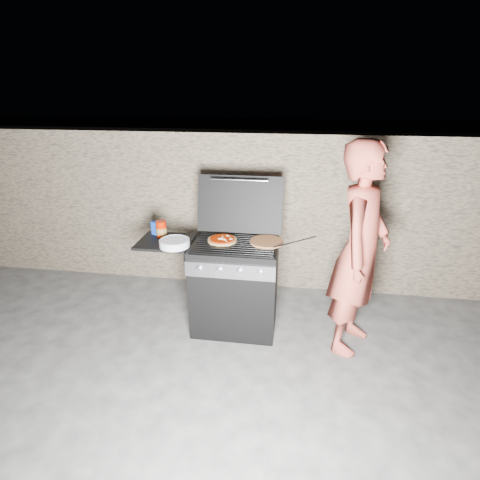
# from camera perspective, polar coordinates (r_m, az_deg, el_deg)

# --- Properties ---
(ground) EXTENTS (50.00, 50.00, 0.00)m
(ground) POSITION_cam_1_polar(r_m,az_deg,el_deg) (3.91, -0.74, -12.90)
(ground) COLOR #383837
(stone_wall) EXTENTS (8.00, 0.35, 1.80)m
(stone_wall) POSITION_cam_1_polar(r_m,az_deg,el_deg) (4.44, 1.31, 4.61)
(stone_wall) COLOR #877257
(stone_wall) RESTS_ON ground
(gas_grill) EXTENTS (1.34, 0.79, 0.91)m
(gas_grill) POSITION_cam_1_polar(r_m,az_deg,el_deg) (3.71, -4.62, -6.80)
(gas_grill) COLOR black
(gas_grill) RESTS_ON ground
(pizza_topped) EXTENTS (0.35, 0.35, 0.03)m
(pizza_topped) POSITION_cam_1_polar(r_m,az_deg,el_deg) (3.52, -2.73, 0.08)
(pizza_topped) COLOR #B98E3C
(pizza_topped) RESTS_ON gas_grill
(pizza_plain) EXTENTS (0.39, 0.39, 0.02)m
(pizza_plain) POSITION_cam_1_polar(r_m,az_deg,el_deg) (3.50, 4.09, -0.24)
(pizza_plain) COLOR #DC9652
(pizza_plain) RESTS_ON gas_grill
(sauce_jar) EXTENTS (0.12, 0.12, 0.15)m
(sauce_jar) POSITION_cam_1_polar(r_m,az_deg,el_deg) (3.71, -11.90, 1.72)
(sauce_jar) COLOR #A21500
(sauce_jar) RESTS_ON gas_grill
(blue_carton) EXTENTS (0.07, 0.06, 0.13)m
(blue_carton) POSITION_cam_1_polar(r_m,az_deg,el_deg) (3.77, -12.88, 1.76)
(blue_carton) COLOR #0C349A
(blue_carton) RESTS_ON gas_grill
(plate_stack) EXTENTS (0.36, 0.36, 0.06)m
(plate_stack) POSITION_cam_1_polar(r_m,az_deg,el_deg) (3.47, -9.95, -0.45)
(plate_stack) COLOR silver
(plate_stack) RESTS_ON gas_grill
(person) EXTENTS (0.69, 0.81, 1.90)m
(person) POSITION_cam_1_polar(r_m,az_deg,el_deg) (3.38, 17.82, -1.65)
(person) COLOR #B64739
(person) RESTS_ON ground
(tongs) EXTENTS (0.41, 0.16, 0.09)m
(tongs) POSITION_cam_1_polar(r_m,az_deg,el_deg) (3.41, 8.07, -0.37)
(tongs) COLOR black
(tongs) RESTS_ON gas_grill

